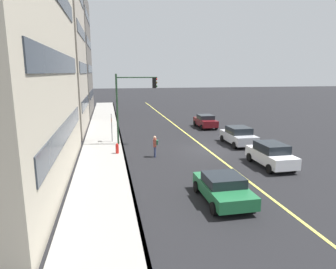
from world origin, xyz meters
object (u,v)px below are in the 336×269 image
object	(u,v)px
pedestrian_with_backpack	(155,145)
traffic_light_mast	(132,97)
car_silver	(238,136)
street_sign_post	(112,126)
car_maroon	(205,121)
car_white	(271,154)
fire_hydrant	(117,149)
car_green	(223,188)

from	to	relation	value
pedestrian_with_backpack	traffic_light_mast	distance (m)	5.34
car_silver	street_sign_post	bearing A→B (deg)	75.42
car_silver	traffic_light_mast	size ratio (longest dim) A/B	0.66
car_maroon	car_silver	bearing A→B (deg)	-178.64
car_white	fire_hydrant	world-z (taller)	car_white
car_green	car_silver	bearing A→B (deg)	-28.13
car_silver	pedestrian_with_backpack	size ratio (longest dim) A/B	2.51
pedestrian_with_backpack	street_sign_post	world-z (taller)	street_sign_post
car_white	pedestrian_with_backpack	world-z (taller)	pedestrian_with_backpack
car_green	car_silver	xyz separation A→B (m)	(10.76, -5.75, 0.11)
car_maroon	car_white	xyz separation A→B (m)	(-14.57, 0.29, 0.06)
fire_hydrant	street_sign_post	bearing A→B (deg)	4.21
car_maroon	car_white	size ratio (longest dim) A/B	0.98
car_white	car_maroon	bearing A→B (deg)	-1.12
pedestrian_with_backpack	traffic_light_mast	world-z (taller)	traffic_light_mast
car_silver	pedestrian_with_backpack	world-z (taller)	pedestrian_with_backpack
car_white	traffic_light_mast	bearing A→B (deg)	47.68
car_green	pedestrian_with_backpack	distance (m)	8.62
fire_hydrant	pedestrian_with_backpack	bearing A→B (deg)	-110.92
car_silver	fire_hydrant	distance (m)	10.64
traffic_light_mast	street_sign_post	bearing A→B (deg)	56.74
pedestrian_with_backpack	fire_hydrant	distance (m)	3.01
car_maroon	traffic_light_mast	size ratio (longest dim) A/B	0.65
car_white	fire_hydrant	size ratio (longest dim) A/B	4.30
car_white	traffic_light_mast	size ratio (longest dim) A/B	0.66
car_green	traffic_light_mast	bearing A→B (deg)	15.04
car_white	car_silver	size ratio (longest dim) A/B	1.00
traffic_light_mast	fire_hydrant	distance (m)	4.97
car_white	car_green	world-z (taller)	car_white
car_maroon	car_silver	world-z (taller)	car_silver
street_sign_post	fire_hydrant	size ratio (longest dim) A/B	2.82
car_white	car_green	distance (m)	6.98
pedestrian_with_backpack	street_sign_post	size ratio (longest dim) A/B	0.61
car_silver	fire_hydrant	size ratio (longest dim) A/B	4.32
pedestrian_with_backpack	traffic_light_mast	size ratio (longest dim) A/B	0.26
fire_hydrant	car_maroon	bearing A→B (deg)	-46.80
car_maroon	fire_hydrant	xyz separation A→B (m)	(-9.72, 10.36, -0.30)
car_maroon	pedestrian_with_backpack	distance (m)	13.18
car_green	street_sign_post	size ratio (longest dim) A/B	1.50
pedestrian_with_backpack	fire_hydrant	bearing A→B (deg)	69.08
car_white	car_silver	world-z (taller)	car_white
car_silver	pedestrian_with_backpack	bearing A→B (deg)	107.05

